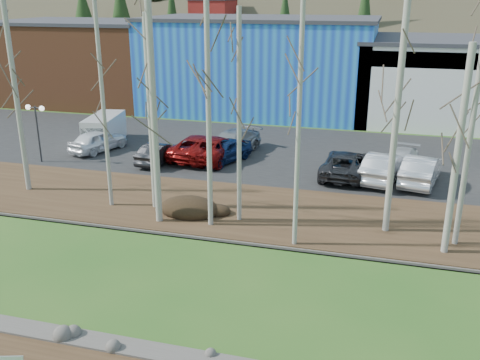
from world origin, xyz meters
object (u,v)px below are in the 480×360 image
(car_6, at_px, (346,164))
(van_grey, at_px, (104,130))
(street_lamp, at_px, (36,118))
(car_7, at_px, (400,161))
(car_9, at_px, (201,147))
(car_2, at_px, (216,148))
(car_1, at_px, (158,153))
(car_5, at_px, (383,167))
(car_4, at_px, (225,151))
(car_8, at_px, (421,170))
(car_3, at_px, (231,142))
(car_0, at_px, (98,141))

(car_6, xyz_separation_m, van_grey, (-17.18, 2.83, 0.23))
(street_lamp, xyz_separation_m, car_7, (21.87, 3.97, -2.20))
(car_7, bearing_deg, car_9, -164.79)
(car_2, height_order, car_9, same)
(car_1, height_order, car_5, car_5)
(car_4, relative_size, van_grey, 0.89)
(car_2, bearing_deg, car_8, -177.47)
(car_1, distance_m, car_7, 14.76)
(car_3, distance_m, car_5, 10.32)
(car_2, height_order, car_6, car_2)
(car_5, bearing_deg, car_7, -105.12)
(car_7, relative_size, van_grey, 0.95)
(car_0, bearing_deg, car_4, -163.11)
(car_0, distance_m, car_7, 19.60)
(car_7, bearing_deg, car_2, -164.57)
(car_2, height_order, car_3, car_2)
(car_4, height_order, van_grey, van_grey)
(van_grey, bearing_deg, car_8, -18.27)
(car_3, height_order, car_9, car_9)
(car_2, distance_m, car_3, 1.72)
(street_lamp, xyz_separation_m, car_3, (11.06, 5.04, -2.11))
(car_2, xyz_separation_m, car_8, (12.45, -1.36, 0.04))
(car_0, relative_size, car_9, 0.78)
(car_8, distance_m, car_9, 13.51)
(car_0, bearing_deg, car_5, -165.91)
(car_2, height_order, car_7, car_2)
(car_6, bearing_deg, car_4, -2.40)
(street_lamp, height_order, car_2, street_lamp)
(street_lamp, xyz_separation_m, van_grey, (1.64, 5.09, -1.88))
(car_0, bearing_deg, car_8, -165.58)
(car_3, xyz_separation_m, car_9, (-1.53, -1.63, 0.03))
(car_0, relative_size, van_grey, 0.91)
(car_4, distance_m, van_grey, 9.80)
(street_lamp, relative_size, van_grey, 0.77)
(car_7, xyz_separation_m, van_grey, (-20.23, 1.13, 0.32))
(car_0, xyz_separation_m, car_8, (20.69, -1.10, 0.08))
(car_5, height_order, car_6, car_5)
(car_1, height_order, car_9, car_9)
(street_lamp, xyz_separation_m, car_6, (18.82, 2.26, -2.11))
(car_0, height_order, car_7, car_0)
(van_grey, bearing_deg, car_1, -40.72)
(car_4, bearing_deg, van_grey, -170.70)
(car_2, relative_size, car_3, 1.09)
(car_2, xyz_separation_m, car_7, (11.35, 0.56, -0.12))
(car_4, relative_size, car_5, 0.86)
(car_0, height_order, car_1, car_0)
(car_3, relative_size, van_grey, 1.08)
(car_5, distance_m, car_8, 2.05)
(car_9, bearing_deg, car_6, -178.26)
(car_8, bearing_deg, car_1, 12.14)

